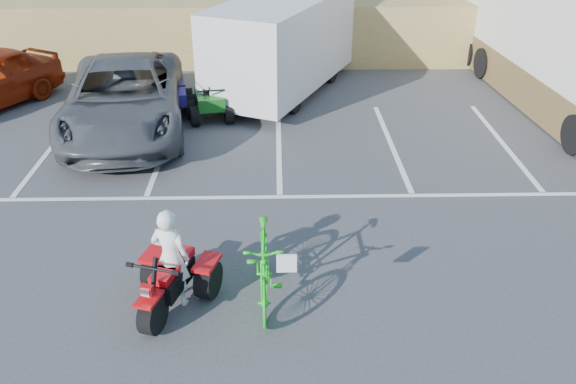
{
  "coord_description": "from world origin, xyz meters",
  "views": [
    {
      "loc": [
        -0.07,
        -8.38,
        5.92
      ],
      "look_at": [
        0.13,
        0.76,
        1.0
      ],
      "focal_mm": 38.0,
      "sensor_mm": 36.0,
      "label": 1
    }
  ],
  "objects_px": {
    "red_trike_atv": "(171,307)",
    "grey_pickup": "(124,97)",
    "cargo_trailer": "(282,43)",
    "rv_motorhome": "(563,43)",
    "green_dirt_bike": "(264,265)",
    "quad_atv_blue": "(174,113)",
    "quad_atv_green": "(211,118)",
    "rider": "(171,258)"
  },
  "relations": [
    {
      "from": "red_trike_atv",
      "to": "rider",
      "type": "bearing_deg",
      "value": 90.0
    },
    {
      "from": "red_trike_atv",
      "to": "grey_pickup",
      "type": "height_order",
      "value": "grey_pickup"
    },
    {
      "from": "grey_pickup",
      "to": "rv_motorhome",
      "type": "xyz_separation_m",
      "value": [
        11.63,
        2.02,
        0.78
      ]
    },
    {
      "from": "red_trike_atv",
      "to": "quad_atv_blue",
      "type": "xyz_separation_m",
      "value": [
        -1.12,
        8.19,
        0.0
      ]
    },
    {
      "from": "rider",
      "to": "rv_motorhome",
      "type": "height_order",
      "value": "rv_motorhome"
    },
    {
      "from": "red_trike_atv",
      "to": "green_dirt_bike",
      "type": "height_order",
      "value": "green_dirt_bike"
    },
    {
      "from": "grey_pickup",
      "to": "quad_atv_green",
      "type": "height_order",
      "value": "grey_pickup"
    },
    {
      "from": "red_trike_atv",
      "to": "quad_atv_blue",
      "type": "relative_size",
      "value": 1.07
    },
    {
      "from": "red_trike_atv",
      "to": "quad_atv_blue",
      "type": "bearing_deg",
      "value": 114.87
    },
    {
      "from": "rider",
      "to": "green_dirt_bike",
      "type": "bearing_deg",
      "value": -160.91
    },
    {
      "from": "grey_pickup",
      "to": "rider",
      "type": "bearing_deg",
      "value": -80.1
    },
    {
      "from": "grey_pickup",
      "to": "cargo_trailer",
      "type": "xyz_separation_m",
      "value": [
        3.95,
        2.82,
        0.61
      ]
    },
    {
      "from": "rv_motorhome",
      "to": "quad_atv_green",
      "type": "xyz_separation_m",
      "value": [
        -9.62,
        -1.25,
        -1.62
      ]
    },
    {
      "from": "green_dirt_bike",
      "to": "quad_atv_blue",
      "type": "bearing_deg",
      "value": 106.64
    },
    {
      "from": "quad_atv_blue",
      "to": "quad_atv_green",
      "type": "distance_m",
      "value": 1.07
    },
    {
      "from": "grey_pickup",
      "to": "cargo_trailer",
      "type": "distance_m",
      "value": 4.89
    },
    {
      "from": "rider",
      "to": "quad_atv_green",
      "type": "height_order",
      "value": "rider"
    },
    {
      "from": "grey_pickup",
      "to": "cargo_trailer",
      "type": "height_order",
      "value": "cargo_trailer"
    },
    {
      "from": "green_dirt_bike",
      "to": "quad_atv_blue",
      "type": "xyz_separation_m",
      "value": [
        -2.54,
        8.0,
        -0.61
      ]
    },
    {
      "from": "green_dirt_bike",
      "to": "quad_atv_green",
      "type": "relative_size",
      "value": 1.4
    },
    {
      "from": "rider",
      "to": "cargo_trailer",
      "type": "height_order",
      "value": "cargo_trailer"
    },
    {
      "from": "red_trike_atv",
      "to": "quad_atv_blue",
      "type": "distance_m",
      "value": 8.27
    },
    {
      "from": "rv_motorhome",
      "to": "quad_atv_blue",
      "type": "distance_m",
      "value": 10.79
    },
    {
      "from": "quad_atv_green",
      "to": "grey_pickup",
      "type": "bearing_deg",
      "value": -170.42
    },
    {
      "from": "rv_motorhome",
      "to": "cargo_trailer",
      "type": "bearing_deg",
      "value": 169.99
    },
    {
      "from": "red_trike_atv",
      "to": "rider",
      "type": "relative_size",
      "value": 0.97
    },
    {
      "from": "quad_atv_green",
      "to": "green_dirt_bike",
      "type": "bearing_deg",
      "value": -89.97
    },
    {
      "from": "grey_pickup",
      "to": "red_trike_atv",
      "type": "bearing_deg",
      "value": -80.76
    },
    {
      "from": "green_dirt_bike",
      "to": "grey_pickup",
      "type": "xyz_separation_m",
      "value": [
        -3.54,
        6.9,
        0.24
      ]
    },
    {
      "from": "red_trike_atv",
      "to": "quad_atv_green",
      "type": "bearing_deg",
      "value": 107.87
    },
    {
      "from": "quad_atv_blue",
      "to": "rv_motorhome",
      "type": "bearing_deg",
      "value": -5.71
    },
    {
      "from": "quad_atv_blue",
      "to": "rider",
      "type": "bearing_deg",
      "value": -92.4
    },
    {
      "from": "grey_pickup",
      "to": "quad_atv_green",
      "type": "xyz_separation_m",
      "value": [
        2.01,
        0.77,
        -0.85
      ]
    },
    {
      "from": "red_trike_atv",
      "to": "quad_atv_green",
      "type": "height_order",
      "value": "red_trike_atv"
    },
    {
      "from": "green_dirt_bike",
      "to": "grey_pickup",
      "type": "height_order",
      "value": "grey_pickup"
    },
    {
      "from": "cargo_trailer",
      "to": "quad_atv_blue",
      "type": "height_order",
      "value": "cargo_trailer"
    },
    {
      "from": "cargo_trailer",
      "to": "rv_motorhome",
      "type": "height_order",
      "value": "rv_motorhome"
    },
    {
      "from": "red_trike_atv",
      "to": "grey_pickup",
      "type": "relative_size",
      "value": 0.26
    },
    {
      "from": "rider",
      "to": "green_dirt_bike",
      "type": "xyz_separation_m",
      "value": [
        1.37,
        0.05,
        -0.2
      ]
    },
    {
      "from": "red_trike_atv",
      "to": "rv_motorhome",
      "type": "bearing_deg",
      "value": 60.84
    },
    {
      "from": "rider",
      "to": "quad_atv_green",
      "type": "relative_size",
      "value": 1.11
    },
    {
      "from": "rider",
      "to": "quad_atv_green",
      "type": "xyz_separation_m",
      "value": [
        -0.15,
        7.71,
        -0.81
      ]
    }
  ]
}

